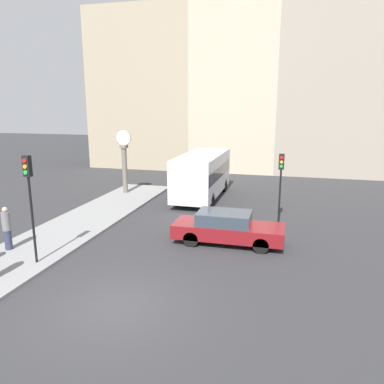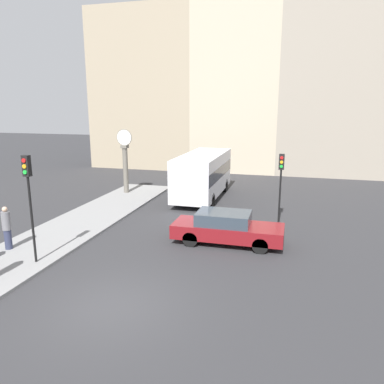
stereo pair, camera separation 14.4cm
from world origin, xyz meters
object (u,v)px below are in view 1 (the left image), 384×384
Objects in this scene: sedan_car at (227,228)px; bus_distant at (202,173)px; traffic_light_far at (281,175)px; pedestrian_grey_jacket at (7,228)px; traffic_light_near at (29,188)px; street_clock at (124,162)px.

bus_distant is at bearing 110.72° from sedan_car.
traffic_light_far is 2.00× the size of pedestrian_grey_jacket.
sedan_car is 8.36m from bus_distant.
traffic_light_near is (-3.62, -11.86, 1.37)m from bus_distant.
traffic_light_near reaches higher than sedan_car.
street_clock is at bearing 98.17° from traffic_light_near.
traffic_light_far is at bearing -42.42° from bus_distant.
street_clock is (-10.29, 4.28, -0.36)m from traffic_light_far.
traffic_light_near is (-6.56, -4.09, 2.28)m from sedan_car.
traffic_light_near is 11.30m from traffic_light_far.
traffic_light_far is at bearing 56.94° from sedan_car.
traffic_light_near is 1.12× the size of traffic_light_far.
bus_distant is 1.69× the size of street_clock.
traffic_light_near is at bearing -23.31° from pedestrian_grey_jacket.
traffic_light_near is 2.89m from pedestrian_grey_jacket.
pedestrian_grey_jacket is (-10.57, -6.45, -1.57)m from traffic_light_far.
bus_distant is 1.77× the size of traffic_light_near.
pedestrian_grey_jacket is at bearing -148.61° from traffic_light_far.
traffic_light_far is (2.07, 3.19, 1.87)m from sedan_car.
traffic_light_near is at bearing -148.02° from sedan_car.
pedestrian_grey_jacket is (-5.55, -11.03, -0.61)m from bus_distant.
bus_distant is at bearing 73.03° from traffic_light_near.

